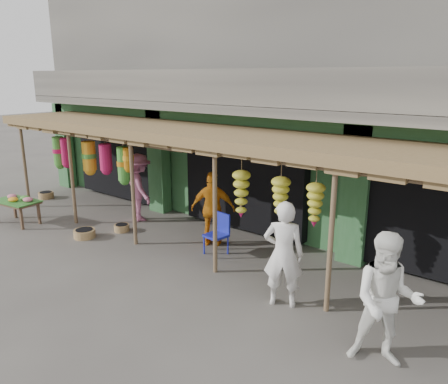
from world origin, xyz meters
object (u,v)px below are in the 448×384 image
Objects in this scene: blue_chair at (219,231)px; person_right at (387,301)px; person_vendor at (213,209)px; person_front at (283,254)px; flower_table at (18,202)px; person_shopper at (139,187)px.

person_right is (4.30, -1.64, 0.45)m from blue_chair.
person_front is at bearing 123.06° from person_vendor.
flower_table is 0.71× the size of person_right.
person_front reaches higher than blue_chair.
person_vendor is (-0.43, 0.32, 0.37)m from blue_chair.
person_vendor is at bearing 135.75° from person_right.
person_vendor is at bearing -161.77° from person_shopper.
blue_chair reaches higher than flower_table.
person_shopper reaches higher than flower_table.
person_front is 3.12m from person_vendor.
blue_chair is at bearing 9.93° from flower_table.
person_shopper reaches higher than blue_chair.
person_right is 7.85m from person_shopper.
flower_table is at bearing 65.71° from person_shopper.
blue_chair is 0.48× the size of person_right.
flower_table is at bearing -154.81° from blue_chair.
flower_table is 8.01m from person_front.
flower_table is 0.76× the size of person_vendor.
person_front is at bearing 142.94° from person_right.
person_front is (2.35, -1.11, 0.44)m from blue_chair.
person_right is at bearing -13.40° from blue_chair.
person_shopper is at bearing 142.45° from person_right.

